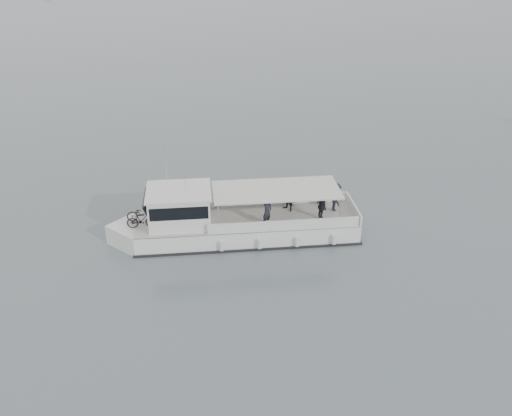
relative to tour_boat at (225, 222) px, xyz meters
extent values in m
plane|color=#525C61|center=(-3.17, -1.44, -0.90)|extent=(1400.00, 1400.00, 0.00)
cube|color=white|center=(1.12, -0.18, -0.47)|extent=(11.76, 4.84, 1.24)
cube|color=white|center=(-4.51, 0.73, -0.47)|extent=(3.05, 3.05, 1.24)
cube|color=beige|center=(1.12, -0.18, 0.15)|extent=(11.76, 4.84, 0.06)
cube|color=black|center=(1.12, -0.18, -0.85)|extent=(11.96, 4.98, 0.17)
cube|color=white|center=(3.05, 0.99, 0.43)|extent=(7.53, 1.32, 0.57)
cube|color=white|center=(2.58, -1.91, 0.43)|extent=(7.53, 1.32, 0.57)
cube|color=white|center=(6.71, -1.09, 0.43)|extent=(0.58, 3.02, 0.57)
cube|color=white|center=(-2.26, 0.37, 1.00)|extent=(3.42, 3.02, 1.71)
cube|color=black|center=(-3.71, 0.60, 1.15)|extent=(0.91, 2.43, 1.10)
cube|color=black|center=(-2.26, 0.37, 1.29)|extent=(3.24, 3.03, 0.67)
cube|color=white|center=(-2.26, 0.37, 1.91)|extent=(3.64, 3.24, 0.10)
cube|color=silver|center=(2.63, -0.43, 1.72)|extent=(6.84, 3.86, 0.08)
cylinder|color=silver|center=(-0.59, -1.25, 0.93)|extent=(0.07, 0.07, 1.57)
cylinder|color=silver|center=(-0.16, 1.37, 0.93)|extent=(0.07, 0.07, 1.57)
cylinder|color=silver|center=(5.42, -2.23, 0.93)|extent=(0.07, 0.07, 1.57)
cylinder|color=silver|center=(5.84, 0.40, 0.93)|extent=(0.07, 0.07, 1.57)
cylinder|color=silver|center=(-2.68, 1.30, 3.15)|extent=(0.03, 0.03, 2.47)
cylinder|color=silver|center=(-1.99, -0.35, 2.96)|extent=(0.03, 0.03, 2.09)
cylinder|color=silver|center=(-0.55, -1.61, -0.42)|extent=(0.26, 0.26, 0.48)
cylinder|color=silver|center=(1.32, -1.91, -0.42)|extent=(0.26, 0.26, 0.48)
cylinder|color=silver|center=(3.20, -2.22, -0.42)|extent=(0.26, 0.26, 0.48)
cylinder|color=silver|center=(5.08, -2.52, -0.42)|extent=(0.26, 0.26, 0.48)
imported|color=black|center=(-4.07, 1.05, 0.58)|extent=(1.70, 0.82, 0.86)
imported|color=black|center=(-4.20, 0.30, 0.60)|extent=(1.55, 0.66, 0.90)
imported|color=#22242D|center=(1.93, -1.18, 0.95)|extent=(0.69, 0.66, 1.60)
imported|color=#22242D|center=(3.48, 0.11, 0.95)|extent=(0.88, 0.96, 1.60)
imported|color=#22242D|center=(4.79, -1.36, 0.95)|extent=(0.45, 0.96, 1.60)
imported|color=#22242D|center=(5.88, -0.57, 0.95)|extent=(0.73, 1.10, 1.60)
camera|label=1|loc=(-5.45, -25.52, 14.00)|focal=40.00mm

